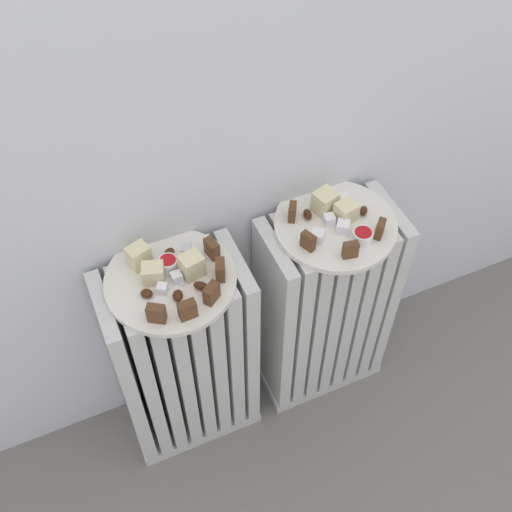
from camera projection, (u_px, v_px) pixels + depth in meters
ground_plane at (303, 488)px, 1.48m from camera, size 6.00×6.00×0.00m
radiator_left at (184, 359)px, 1.38m from camera, size 0.30×0.17×0.56m
radiator_right at (323, 308)px, 1.47m from camera, size 0.30×0.17×0.56m
plate_left at (171, 280)px, 1.16m from camera, size 0.25×0.25×0.01m
plate_right at (335, 225)px, 1.25m from camera, size 0.25×0.25×0.01m
dark_cake_slice_left_0 at (156, 314)px, 1.08m from camera, size 0.04×0.03×0.04m
dark_cake_slice_left_1 at (188, 310)px, 1.09m from camera, size 0.03×0.02×0.04m
dark_cake_slice_left_2 at (212, 293)px, 1.11m from camera, size 0.04×0.03×0.04m
dark_cake_slice_left_3 at (220, 270)px, 1.14m from camera, size 0.03×0.04×0.04m
dark_cake_slice_left_4 at (212, 249)px, 1.18m from camera, size 0.02×0.03×0.04m
marble_cake_slice_left_0 at (139, 256)px, 1.16m from camera, size 0.05×0.04×0.05m
marble_cake_slice_left_1 at (153, 273)px, 1.14m from camera, size 0.05×0.04×0.04m
marble_cake_slice_left_2 at (192, 266)px, 1.14m from camera, size 0.05×0.04×0.05m
turkish_delight_left_0 at (177, 277)px, 1.15m from camera, size 0.02×0.02×0.02m
turkish_delight_left_1 at (162, 289)px, 1.13m from camera, size 0.03×0.03×0.02m
medjool_date_left_0 at (147, 293)px, 1.13m from camera, size 0.03×0.03×0.01m
medjool_date_left_1 at (169, 253)px, 1.18m from camera, size 0.03×0.03×0.02m
medjool_date_left_2 at (201, 286)px, 1.14m from camera, size 0.03×0.03×0.02m
medjool_date_left_3 at (178, 296)px, 1.12m from camera, size 0.03×0.03×0.01m
jam_bowl_left at (168, 264)px, 1.16m from camera, size 0.04×0.04×0.03m
dark_cake_slice_right_0 at (292, 212)px, 1.24m from camera, size 0.03×0.03×0.04m
dark_cake_slice_right_1 at (308, 241)px, 1.19m from camera, size 0.02×0.03×0.04m
dark_cake_slice_right_2 at (351, 250)px, 1.18m from camera, size 0.03×0.02×0.04m
dark_cake_slice_right_3 at (380, 229)px, 1.21m from camera, size 0.03×0.03×0.04m
marble_cake_slice_right_0 at (346, 212)px, 1.24m from camera, size 0.05×0.04×0.04m
marble_cake_slice_right_1 at (325, 202)px, 1.25m from camera, size 0.05×0.05×0.05m
turkish_delight_right_0 at (343, 227)px, 1.22m from camera, size 0.03×0.03×0.02m
turkish_delight_right_1 at (317, 236)px, 1.21m from camera, size 0.03×0.03×0.02m
turkish_delight_right_2 at (329, 220)px, 1.24m from camera, size 0.02×0.02×0.02m
turkish_delight_right_3 at (343, 200)px, 1.27m from camera, size 0.03×0.03×0.02m
medjool_date_right_0 at (308, 214)px, 1.25m from camera, size 0.02×0.03×0.02m
medjool_date_right_1 at (364, 211)px, 1.25m from camera, size 0.03×0.03×0.02m
jam_bowl_right at (363, 236)px, 1.21m from camera, size 0.04×0.04×0.02m
fork at (184, 260)px, 1.18m from camera, size 0.05×0.10×0.00m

